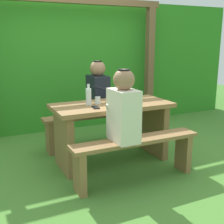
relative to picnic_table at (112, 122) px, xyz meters
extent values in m
plane|color=#497F30|center=(0.00, 0.00, -0.49)|extent=(12.00, 12.00, 0.00)
cube|color=#2E8122|center=(0.00, 2.10, 0.54)|extent=(6.40, 1.07, 2.08)
cube|color=brown|center=(1.37, 1.35, 0.49)|extent=(0.12, 0.12, 1.98)
cube|color=brown|center=(0.00, 1.35, 1.53)|extent=(2.97, 0.10, 0.10)
cube|color=olive|center=(0.00, 0.00, 0.21)|extent=(1.40, 0.64, 0.05)
cube|color=olive|center=(-0.60, 0.00, -0.16)|extent=(0.08, 0.54, 0.68)
cube|color=olive|center=(0.60, 0.00, -0.16)|extent=(0.08, 0.54, 0.68)
cube|color=olive|center=(0.00, -0.58, -0.05)|extent=(1.40, 0.24, 0.04)
cube|color=olive|center=(-0.62, -0.58, -0.28)|extent=(0.07, 0.22, 0.43)
cube|color=olive|center=(0.62, -0.58, -0.28)|extent=(0.07, 0.22, 0.43)
cube|color=olive|center=(0.00, 0.58, -0.05)|extent=(1.40, 0.24, 0.04)
cube|color=olive|center=(-0.62, 0.58, -0.28)|extent=(0.07, 0.22, 0.43)
cube|color=olive|center=(0.62, 0.58, -0.28)|extent=(0.07, 0.22, 0.43)
cube|color=silver|center=(-0.15, -0.58, 0.23)|extent=(0.22, 0.34, 0.52)
sphere|color=#936B4C|center=(-0.15, -0.58, 0.59)|extent=(0.21, 0.21, 0.21)
cylinder|color=black|center=(-0.15, -0.58, 0.68)|extent=(0.12, 0.12, 0.02)
cylinder|color=silver|center=(-0.15, -0.44, 0.34)|extent=(0.25, 0.07, 0.15)
cube|color=black|center=(0.06, 0.58, 0.23)|extent=(0.22, 0.34, 0.52)
sphere|color=#936B4C|center=(0.06, 0.58, 0.59)|extent=(0.21, 0.21, 0.21)
cylinder|color=black|center=(0.06, 0.58, 0.68)|extent=(0.12, 0.12, 0.02)
cylinder|color=black|center=(0.06, 0.44, 0.34)|extent=(0.25, 0.07, 0.15)
cylinder|color=silver|center=(-0.16, 0.05, 0.27)|extent=(0.06, 0.06, 0.08)
cylinder|color=silver|center=(-0.27, 0.05, 0.33)|extent=(0.06, 0.06, 0.19)
cylinder|color=silver|center=(-0.27, 0.05, 0.45)|extent=(0.03, 0.03, 0.05)
cube|color=black|center=(-0.26, -0.13, 0.24)|extent=(0.09, 0.15, 0.01)
camera|label=1|loc=(-1.47, -3.08, 0.96)|focal=47.59mm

